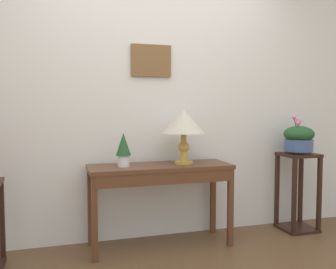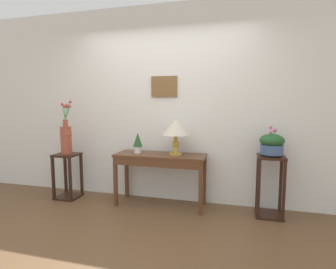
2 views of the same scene
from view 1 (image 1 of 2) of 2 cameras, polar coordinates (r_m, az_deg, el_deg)
name	(u,v)px [view 1 (image 1 of 2)]	position (r m, az deg, el deg)	size (l,w,h in m)	color
back_wall_with_art	(152,89)	(3.49, -2.52, 7.04)	(9.00, 0.13, 2.80)	silver
console_table	(161,176)	(3.22, -1.11, -6.50)	(1.24, 0.44, 0.73)	#56331E
table_lamp	(184,124)	(3.26, 2.45, 1.67)	(0.38, 0.38, 0.48)	gold
potted_plant_on_console	(123,148)	(3.12, -6.92, -2.09)	(0.13, 0.13, 0.29)	silver
pedestal_stand_right	(298,192)	(3.93, 19.43, -8.37)	(0.33, 0.33, 0.78)	black
planter_bowl_wide_right	(299,138)	(3.86, 19.61, -0.57)	(0.29, 0.29, 0.37)	#3D5684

